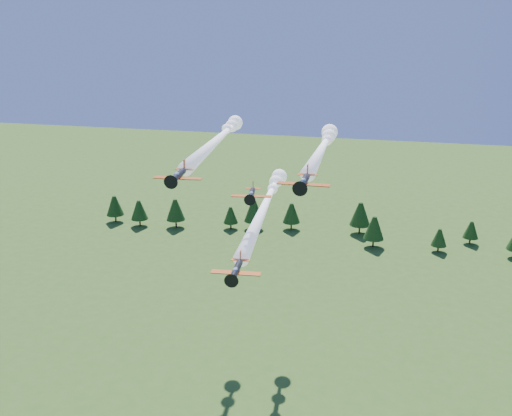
% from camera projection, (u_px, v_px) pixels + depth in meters
% --- Properties ---
extents(plane_lead, '(10.96, 61.68, 3.70)m').
position_uv_depth(plane_lead, '(266.00, 203.00, 118.28)').
color(plane_lead, black).
rests_on(plane_lead, ground).
extents(plane_left, '(10.95, 58.69, 3.70)m').
position_uv_depth(plane_left, '(219.00, 138.00, 122.88)').
color(plane_left, black).
rests_on(plane_left, ground).
extents(plane_right, '(8.46, 48.69, 3.70)m').
position_uv_depth(plane_right, '(322.00, 148.00, 115.52)').
color(plane_right, black).
rests_on(plane_right, ground).
extents(plane_slot, '(6.99, 7.63, 2.44)m').
position_uv_depth(plane_slot, '(252.00, 194.00, 98.13)').
color(plane_slot, black).
rests_on(plane_slot, ground).
extents(treeline, '(168.63, 19.77, 11.91)m').
position_uv_depth(treeline, '(303.00, 218.00, 207.45)').
color(treeline, '#382314').
rests_on(treeline, ground).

